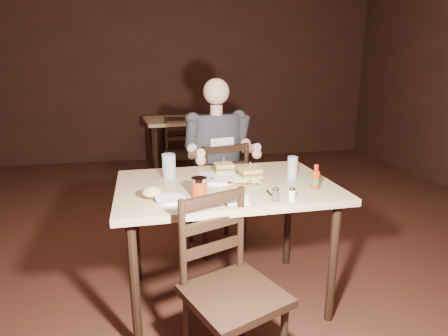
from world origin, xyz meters
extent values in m
plane|color=black|center=(0.00, 0.00, 0.00)|extent=(7.00, 7.00, 0.00)
plane|color=#3B1E16|center=(0.00, 3.50, 1.40)|extent=(6.00, 0.00, 6.00)
cube|color=tan|center=(-0.09, -0.33, 0.75)|extent=(1.27, 0.86, 0.04)
cylinder|color=black|center=(-0.62, -0.68, 0.36)|extent=(0.05, 0.05, 0.73)
cylinder|color=black|center=(-0.64, -0.01, 0.36)|extent=(0.05, 0.05, 0.73)
cylinder|color=black|center=(0.46, -0.65, 0.36)|extent=(0.05, 0.05, 0.73)
cylinder|color=black|center=(0.45, 0.02, 0.36)|extent=(0.05, 0.05, 0.73)
cube|color=tan|center=(-0.16, 2.50, 0.75)|extent=(0.87, 0.87, 0.04)
cylinder|color=black|center=(-0.45, 2.15, 0.36)|extent=(0.04, 0.04, 0.73)
cylinder|color=black|center=(-0.51, 2.79, 0.36)|extent=(0.04, 0.04, 0.73)
cylinder|color=black|center=(0.18, 2.21, 0.36)|extent=(0.04, 0.04, 0.73)
cylinder|color=black|center=(0.12, 2.85, 0.36)|extent=(0.04, 0.04, 0.73)
cylinder|color=white|center=(-0.12, -0.25, 0.78)|extent=(0.26, 0.26, 0.01)
ellipsoid|color=maroon|center=(-0.07, -0.38, 0.79)|extent=(0.04, 0.04, 0.01)
cylinder|color=silver|center=(-0.40, -0.15, 0.85)|extent=(0.08, 0.08, 0.15)
cylinder|color=silver|center=(0.33, -0.32, 0.84)|extent=(0.06, 0.06, 0.14)
cube|color=white|center=(-0.10, -0.61, 0.77)|extent=(0.18, 0.18, 0.00)
cube|color=silver|center=(-0.17, -0.62, 0.78)|extent=(0.04, 0.20, 0.00)
cube|color=silver|center=(0.11, -0.60, 0.78)|extent=(0.01, 0.16, 0.00)
cylinder|color=white|center=(-0.42, -0.56, 0.78)|extent=(0.15, 0.15, 0.01)
ellipsoid|color=tan|center=(-0.51, -0.52, 0.81)|extent=(0.10, 0.08, 0.06)
camera|label=1|loc=(-0.50, -2.38, 1.44)|focal=30.00mm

